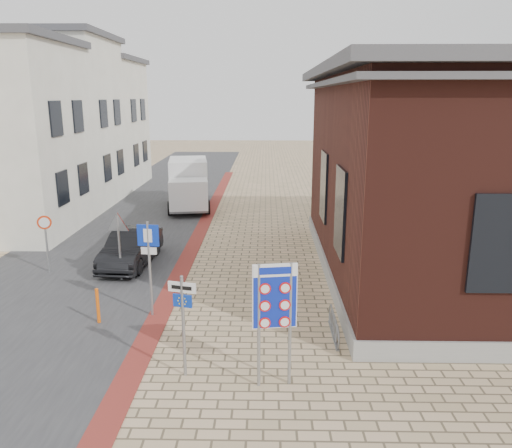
% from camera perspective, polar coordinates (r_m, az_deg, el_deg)
% --- Properties ---
extents(ground, '(120.00, 120.00, 0.00)m').
position_cam_1_polar(ground, '(11.05, -4.02, -17.68)').
color(ground, tan).
rests_on(ground, ground).
extents(road_strip, '(7.00, 60.00, 0.02)m').
position_cam_1_polar(road_strip, '(25.83, -13.28, 0.90)').
color(road_strip, '#38383A').
rests_on(road_strip, ground).
extents(curb_strip, '(0.60, 40.00, 0.02)m').
position_cam_1_polar(curb_strip, '(20.40, -7.14, -2.39)').
color(curb_strip, maroon).
rests_on(curb_strip, ground).
extents(townhouse_mid, '(7.40, 6.40, 9.10)m').
position_cam_1_polar(townhouse_mid, '(29.84, -22.81, 10.80)').
color(townhouse_mid, silver).
rests_on(townhouse_mid, ground).
extents(townhouse_far, '(7.40, 6.40, 8.30)m').
position_cam_1_polar(townhouse_far, '(35.43, -18.85, 10.89)').
color(townhouse_far, silver).
rests_on(townhouse_far, ground).
extents(bike_rack, '(0.08, 1.80, 0.60)m').
position_cam_1_polar(bike_rack, '(12.92, 8.89, -11.46)').
color(bike_rack, slate).
rests_on(bike_rack, ground).
extents(sedan, '(1.54, 3.91, 1.27)m').
position_cam_1_polar(sedan, '(18.34, -14.09, -2.63)').
color(sedan, black).
rests_on(sedan, ground).
extents(box_truck, '(2.66, 5.15, 2.57)m').
position_cam_1_polar(box_truck, '(26.96, -7.73, 4.57)').
color(box_truck, slate).
rests_on(box_truck, ground).
extents(border_sign, '(0.91, 0.18, 2.67)m').
position_cam_1_polar(border_sign, '(10.11, 2.15, -8.60)').
color(border_sign, gray).
rests_on(border_sign, ground).
extents(essen_sign, '(0.60, 0.19, 2.28)m').
position_cam_1_polar(essen_sign, '(10.70, -8.35, -9.84)').
color(essen_sign, gray).
rests_on(essen_sign, ground).
extents(parking_sign, '(0.59, 0.12, 2.67)m').
position_cam_1_polar(parking_sign, '(13.61, -12.14, -3.16)').
color(parking_sign, gray).
rests_on(parking_sign, ground).
extents(yield_sign, '(0.79, 0.10, 2.23)m').
position_cam_1_polar(yield_sign, '(16.57, -15.46, -0.73)').
color(yield_sign, gray).
rests_on(yield_sign, ground).
extents(speed_sign, '(0.46, 0.17, 2.00)m').
position_cam_1_polar(speed_sign, '(18.25, -22.89, -1.21)').
color(speed_sign, gray).
rests_on(speed_sign, ground).
extents(bollard, '(0.10, 0.10, 0.98)m').
position_cam_1_polar(bollard, '(13.98, -17.62, -8.93)').
color(bollard, '#FF620D').
rests_on(bollard, ground).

